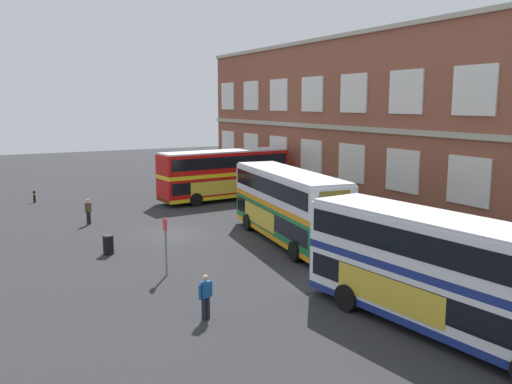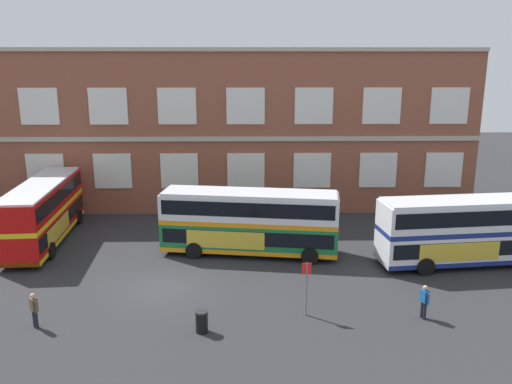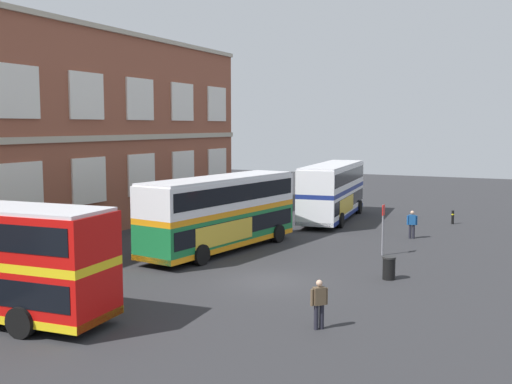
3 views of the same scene
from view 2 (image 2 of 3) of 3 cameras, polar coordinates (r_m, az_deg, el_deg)
name	(u,v)px [view 2 (image 2 of 3)]	position (r m, az deg, el deg)	size (l,w,h in m)	color
ground_plane	(166,273)	(30.58, -9.90, -8.84)	(120.00, 120.00, 0.00)	#2B2B2D
brick_terminal_building	(184,129)	(44.43, -7.96, 6.93)	(47.16, 8.19, 12.92)	brown
double_decker_near	(43,211)	(37.38, -22.51, -1.95)	(3.47, 11.16, 4.07)	red
double_decker_middle	(250,221)	(32.32, -0.72, -3.28)	(11.26, 4.14, 4.07)	#197038
double_decker_far	(471,230)	(33.24, 22.75, -3.93)	(11.21, 3.77, 4.07)	silver
waiting_passenger	(34,309)	(26.12, -23.39, -11.81)	(0.52, 0.53, 1.70)	black
second_passenger	(424,300)	(26.08, 18.16, -11.35)	(0.35, 0.63, 1.70)	black
bus_stand_flag	(306,284)	(24.94, 5.60, -10.10)	(0.44, 0.10, 2.70)	slate
station_litter_bin	(202,321)	(24.02, -6.04, -14.08)	(0.60, 0.60, 1.03)	black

